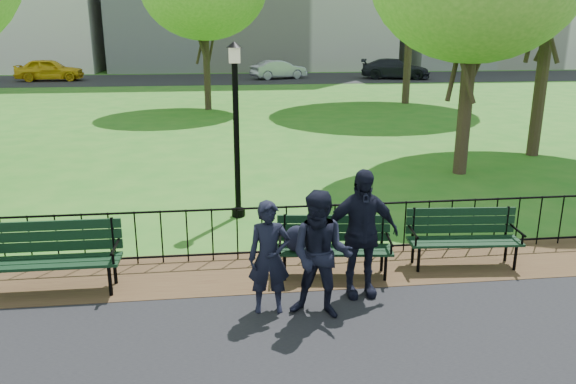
{
  "coord_description": "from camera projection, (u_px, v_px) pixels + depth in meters",
  "views": [
    {
      "loc": [
        -1.23,
        -6.54,
        3.68
      ],
      "look_at": [
        -0.24,
        1.5,
        1.28
      ],
      "focal_mm": 35.0,
      "sensor_mm": 36.0,
      "label": 1
    }
  ],
  "objects": [
    {
      "name": "ground",
      "position": [
        320.0,
        316.0,
        7.41
      ],
      "size": [
        120.0,
        120.0,
        0.0
      ],
      "primitive_type": "plane",
      "color": "#26691B"
    },
    {
      "name": "dirt_strip",
      "position": [
        303.0,
        268.0,
        8.83
      ],
      "size": [
        60.0,
        1.6,
        0.01
      ],
      "primitive_type": "cube",
      "color": "#392417",
      "rests_on": "ground"
    },
    {
      "name": "far_street",
      "position": [
        235.0,
        79.0,
        40.71
      ],
      "size": [
        70.0,
        9.0,
        0.01
      ],
      "primitive_type": "cube",
      "color": "black",
      "rests_on": "ground"
    },
    {
      "name": "iron_fence",
      "position": [
        299.0,
        229.0,
        9.17
      ],
      "size": [
        24.06,
        0.06,
        1.0
      ],
      "color": "black",
      "rests_on": "ground"
    },
    {
      "name": "park_bench_main",
      "position": [
        320.0,
        239.0,
        8.44
      ],
      "size": [
        1.79,
        0.75,
        0.98
      ],
      "rotation": [
        0.0,
        0.0,
        -0.13
      ],
      "color": "black",
      "rests_on": "ground"
    },
    {
      "name": "park_bench_left_a",
      "position": [
        51.0,
        250.0,
        7.97
      ],
      "size": [
        1.94,
        0.61,
        1.1
      ],
      "rotation": [
        0.0,
        0.0,
        -0.01
      ],
      "color": "black",
      "rests_on": "ground"
    },
    {
      "name": "park_bench_right_a",
      "position": [
        463.0,
        231.0,
        8.85
      ],
      "size": [
        1.79,
        0.68,
        0.99
      ],
      "rotation": [
        0.0,
        0.0,
        -0.08
      ],
      "color": "black",
      "rests_on": "ground"
    },
    {
      "name": "lamppost",
      "position": [
        236.0,
        125.0,
        10.79
      ],
      "size": [
        0.31,
        0.31,
        3.41
      ],
      "color": "black",
      "rests_on": "ground"
    },
    {
      "name": "person_left",
      "position": [
        269.0,
        258.0,
        7.32
      ],
      "size": [
        0.57,
        0.39,
        1.53
      ],
      "primitive_type": "imported",
      "rotation": [
        0.0,
        0.0,
        -0.05
      ],
      "color": "black",
      "rests_on": "asphalt_path"
    },
    {
      "name": "person_mid",
      "position": [
        321.0,
        255.0,
        7.18
      ],
      "size": [
        0.93,
        0.7,
        1.7
      ],
      "primitive_type": "imported",
      "rotation": [
        0.0,
        0.0,
        -0.36
      ],
      "color": "black",
      "rests_on": "asphalt_path"
    },
    {
      "name": "person_right",
      "position": [
        360.0,
        233.0,
        7.75
      ],
      "size": [
        1.09,
        0.48,
        1.83
      ],
      "primitive_type": "imported",
      "rotation": [
        0.0,
        0.0,
        0.04
      ],
      "color": "black",
      "rests_on": "asphalt_path"
    },
    {
      "name": "taxi",
      "position": [
        49.0,
        70.0,
        38.93
      ],
      "size": [
        4.57,
        2.01,
        1.53
      ],
      "primitive_type": "imported",
      "rotation": [
        0.0,
        0.0,
        1.62
      ],
      "color": "gold",
      "rests_on": "far_street"
    },
    {
      "name": "sedan_silver",
      "position": [
        279.0,
        69.0,
        40.47
      ],
      "size": [
        4.26,
        2.73,
        1.32
      ],
      "primitive_type": "imported",
      "rotation": [
        0.0,
        0.0,
        1.93
      ],
      "color": "#9EA0A5",
      "rests_on": "far_street"
    },
    {
      "name": "sedan_dark",
      "position": [
        395.0,
        69.0,
        40.53
      ],
      "size": [
        5.27,
        3.35,
        1.42
      ],
      "primitive_type": "imported",
      "rotation": [
        0.0,
        0.0,
        1.27
      ],
      "color": "black",
      "rests_on": "far_street"
    }
  ]
}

